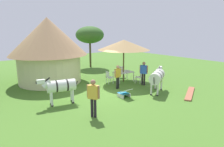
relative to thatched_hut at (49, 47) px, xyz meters
name	(u,v)px	position (x,y,z in m)	size (l,w,h in m)	color
ground_plane	(105,92)	(1.65, -4.56, -2.60)	(36.00, 36.00, 0.00)	#487628
thatched_hut	(49,47)	(0.00, 0.00, 0.00)	(5.55, 5.55, 4.72)	beige
shade_umbrella	(124,45)	(4.35, -3.31, 0.16)	(3.80, 3.80, 3.13)	brown
patio_dining_table	(123,73)	(4.35, -3.31, -1.93)	(1.53, 1.08, 0.74)	silver
patio_chair_near_hut	(140,76)	(4.94, -4.43, -2.07)	(0.58, 0.58, 0.90)	silver
patio_chair_west_end	(122,71)	(5.09, -2.29, -2.07)	(0.60, 0.60, 0.90)	silver
patio_chair_east_end	(109,77)	(3.12, -3.10, -2.07)	(0.49, 0.51, 0.90)	silver
guest_beside_umbrella	(144,71)	(4.79, -4.95, -1.60)	(0.38, 0.55, 1.66)	black
guest_behind_table	(118,75)	(2.80, -4.47, -1.65)	(0.57, 0.23, 1.58)	black
standing_watcher	(93,95)	(-0.90, -7.15, -1.54)	(0.43, 0.55, 1.75)	black
striped_lounge_chair	(124,93)	(1.98, -6.04, -2.35)	(0.60, 0.86, 0.58)	teal
zebra_nearest_camera	(60,86)	(-1.35, -4.70, -1.62)	(2.09, 0.94, 1.51)	silver
zebra_by_umbrella	(157,77)	(4.21, -6.59, -1.58)	(2.14, 1.41, 1.55)	silver
acacia_tree_far_lawn	(90,35)	(5.65, 3.27, 0.69)	(2.86, 2.86, 4.16)	#433A21
brick_patio_kerb	(190,93)	(5.52, -8.12, -2.56)	(2.80, 0.36, 0.08)	#A95F43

